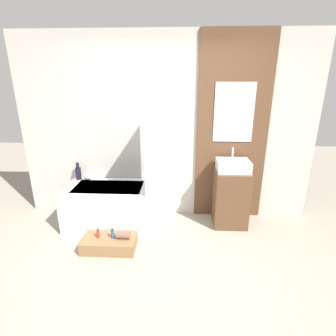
{
  "coord_description": "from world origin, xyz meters",
  "views": [
    {
      "loc": [
        0.22,
        -2.11,
        1.99
      ],
      "look_at": [
        0.08,
        0.71,
        1.02
      ],
      "focal_mm": 28.0,
      "sensor_mm": 36.0,
      "label": 1
    }
  ],
  "objects_px": {
    "bottle_soap_secondary": "(113,234)",
    "sink": "(233,165)",
    "bathtub": "(110,205)",
    "bottle_soap_primary": "(98,234)",
    "wooden_step_bench": "(109,243)",
    "vase_tall_dark": "(78,173)",
    "vase_round_light": "(88,176)"
  },
  "relations": [
    {
      "from": "bathtub",
      "to": "wooden_step_bench",
      "type": "distance_m",
      "value": 0.65
    },
    {
      "from": "bathtub",
      "to": "bottle_soap_primary",
      "type": "distance_m",
      "value": 0.61
    },
    {
      "from": "sink",
      "to": "bottle_soap_primary",
      "type": "xyz_separation_m",
      "value": [
        -1.7,
        -0.7,
        -0.67
      ]
    },
    {
      "from": "sink",
      "to": "vase_round_light",
      "type": "distance_m",
      "value": 2.09
    },
    {
      "from": "bathtub",
      "to": "wooden_step_bench",
      "type": "bearing_deg",
      "value": -77.01
    },
    {
      "from": "wooden_step_bench",
      "to": "vase_tall_dark",
      "type": "distance_m",
      "value": 1.23
    },
    {
      "from": "sink",
      "to": "bottle_soap_secondary",
      "type": "distance_m",
      "value": 1.8
    },
    {
      "from": "vase_round_light",
      "to": "bottle_soap_primary",
      "type": "height_order",
      "value": "vase_round_light"
    },
    {
      "from": "bathtub",
      "to": "bottle_soap_primary",
      "type": "height_order",
      "value": "bathtub"
    },
    {
      "from": "wooden_step_bench",
      "to": "vase_round_light",
      "type": "distance_m",
      "value": 1.12
    },
    {
      "from": "wooden_step_bench",
      "to": "bathtub",
      "type": "bearing_deg",
      "value": 102.99
    },
    {
      "from": "wooden_step_bench",
      "to": "bottle_soap_secondary",
      "type": "xyz_separation_m",
      "value": [
        0.05,
        0.0,
        0.13
      ]
    },
    {
      "from": "wooden_step_bench",
      "to": "bottle_soap_primary",
      "type": "height_order",
      "value": "bottle_soap_primary"
    },
    {
      "from": "bottle_soap_secondary",
      "to": "sink",
      "type": "bearing_deg",
      "value": 24.64
    },
    {
      "from": "sink",
      "to": "bottle_soap_primary",
      "type": "height_order",
      "value": "sink"
    },
    {
      "from": "vase_tall_dark",
      "to": "bottle_soap_secondary",
      "type": "xyz_separation_m",
      "value": [
        0.69,
        -0.85,
        -0.47
      ]
    },
    {
      "from": "bathtub",
      "to": "wooden_step_bench",
      "type": "xyz_separation_m",
      "value": [
        0.14,
        -0.6,
        -0.21
      ]
    },
    {
      "from": "bottle_soap_primary",
      "to": "vase_round_light",
      "type": "bearing_deg",
      "value": 114.06
    },
    {
      "from": "vase_tall_dark",
      "to": "bottle_soap_secondary",
      "type": "relative_size",
      "value": 2.1
    },
    {
      "from": "wooden_step_bench",
      "to": "sink",
      "type": "relative_size",
      "value": 1.48
    },
    {
      "from": "bathtub",
      "to": "sink",
      "type": "distance_m",
      "value": 1.81
    },
    {
      "from": "vase_round_light",
      "to": "bottle_soap_secondary",
      "type": "height_order",
      "value": "vase_round_light"
    },
    {
      "from": "bathtub",
      "to": "bottle_soap_secondary",
      "type": "relative_size",
      "value": 9.74
    },
    {
      "from": "bathtub",
      "to": "sink",
      "type": "height_order",
      "value": "sink"
    },
    {
      "from": "sink",
      "to": "bottle_soap_secondary",
      "type": "xyz_separation_m",
      "value": [
        -1.52,
        -0.7,
        -0.67
      ]
    },
    {
      "from": "vase_tall_dark",
      "to": "vase_round_light",
      "type": "relative_size",
      "value": 2.29
    },
    {
      "from": "bottle_soap_primary",
      "to": "bathtub",
      "type": "bearing_deg",
      "value": 90.93
    },
    {
      "from": "sink",
      "to": "vase_round_light",
      "type": "relative_size",
      "value": 3.87
    },
    {
      "from": "vase_tall_dark",
      "to": "vase_round_light",
      "type": "xyz_separation_m",
      "value": [
        0.14,
        -0.02,
        -0.05
      ]
    },
    {
      "from": "vase_tall_dark",
      "to": "bottle_soap_primary",
      "type": "xyz_separation_m",
      "value": [
        0.52,
        -0.85,
        -0.47
      ]
    },
    {
      "from": "vase_tall_dark",
      "to": "sink",
      "type": "bearing_deg",
      "value": -4.1
    },
    {
      "from": "wooden_step_bench",
      "to": "bottle_soap_primary",
      "type": "relative_size",
      "value": 5.64
    }
  ]
}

